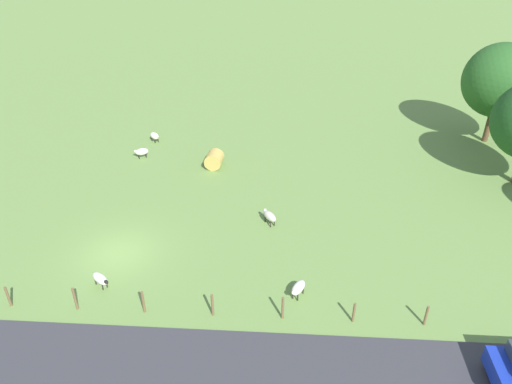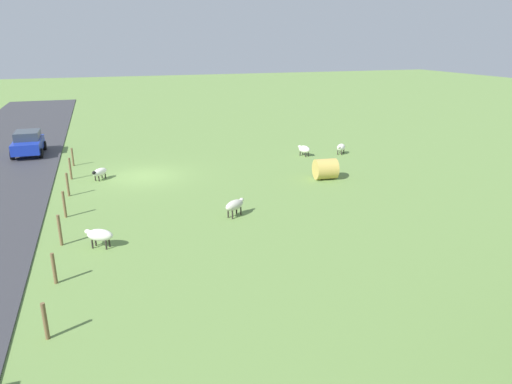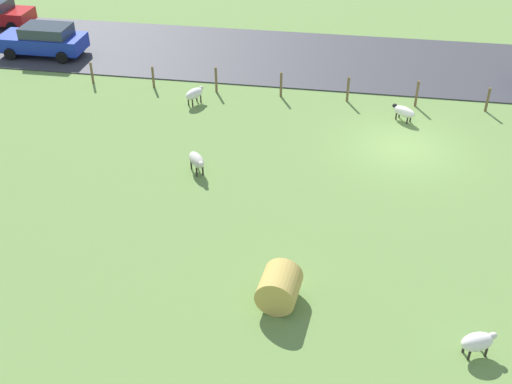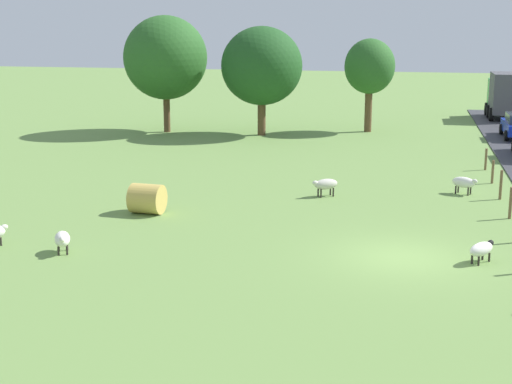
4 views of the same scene
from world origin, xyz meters
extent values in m
plane|color=#6B8E47|center=(0.00, 0.00, 0.00)|extent=(160.00, 160.00, 0.00)
cube|color=#38383D|center=(9.05, 0.00, 0.03)|extent=(8.00, 80.00, 0.06)
ellipsoid|color=white|center=(2.62, 9.62, 0.53)|extent=(1.15, 0.91, 0.47)
ellipsoid|color=silver|center=(3.06, 9.39, 0.64)|extent=(0.31, 0.28, 0.20)
cylinder|color=#2D2823|center=(2.93, 9.60, 0.18)|extent=(0.07, 0.07, 0.35)
cylinder|color=#2D2823|center=(2.81, 9.37, 0.18)|extent=(0.07, 0.07, 0.35)
cylinder|color=#2D2823|center=(2.43, 9.88, 0.18)|extent=(0.07, 0.07, 0.35)
cylinder|color=#2D2823|center=(2.30, 9.65, 0.18)|extent=(0.07, 0.07, 0.35)
ellipsoid|color=white|center=(2.50, -0.08, 0.46)|extent=(1.02, 1.14, 0.44)
ellipsoid|color=black|center=(2.81, 0.33, 0.55)|extent=(0.30, 0.32, 0.20)
cylinder|color=#2D2823|center=(2.58, 0.23, 0.15)|extent=(0.07, 0.07, 0.29)
cylinder|color=#2D2823|center=(2.78, 0.08, 0.15)|extent=(0.07, 0.07, 0.29)
cylinder|color=#2D2823|center=(2.22, -0.25, 0.15)|extent=(0.07, 0.07, 0.29)
cylinder|color=#2D2823|center=(2.41, -0.40, 0.15)|extent=(0.07, 0.07, 0.29)
ellipsoid|color=white|center=(-11.07, -1.59, 0.48)|extent=(0.83, 1.05, 0.50)
ellipsoid|color=silver|center=(-10.89, -1.99, 0.59)|extent=(0.27, 0.31, 0.20)
cylinder|color=#2D2823|center=(-10.84, -1.77, 0.15)|extent=(0.07, 0.07, 0.29)
cylinder|color=#2D2823|center=(-11.09, -1.88, 0.15)|extent=(0.07, 0.07, 0.29)
cylinder|color=#2D2823|center=(-11.04, -1.30, 0.15)|extent=(0.07, 0.07, 0.29)
cylinder|color=#2D2823|center=(-11.30, -1.41, 0.15)|extent=(0.07, 0.07, 0.29)
ellipsoid|color=beige|center=(-3.27, 8.04, 0.55)|extent=(1.17, 1.01, 0.47)
ellipsoid|color=silver|center=(-3.70, 7.75, 0.66)|extent=(0.32, 0.30, 0.20)
cylinder|color=#2D2823|center=(-3.45, 7.77, 0.19)|extent=(0.07, 0.07, 0.38)
cylinder|color=#2D2823|center=(-3.59, 7.98, 0.19)|extent=(0.07, 0.07, 0.38)
cylinder|color=#2D2823|center=(-2.95, 8.11, 0.19)|extent=(0.07, 0.07, 0.38)
cylinder|color=#2D2823|center=(-3.09, 8.32, 0.19)|extent=(0.07, 0.07, 0.38)
cylinder|color=tan|center=(-9.96, 3.89, 0.59)|extent=(1.37, 1.31, 1.19)
cylinder|color=brown|center=(4.10, -3.89, 0.58)|extent=(0.12, 0.12, 1.16)
cylinder|color=brown|center=(4.10, -0.69, 0.64)|extent=(0.12, 0.12, 1.28)
cylinder|color=brown|center=(4.10, 2.50, 0.62)|extent=(0.12, 0.12, 1.24)
cylinder|color=brown|center=(4.10, 5.70, 0.62)|extent=(0.12, 0.12, 1.25)
cylinder|color=brown|center=(4.10, 8.90, 0.64)|extent=(0.12, 0.12, 1.27)
cylinder|color=brown|center=(4.10, 12.09, 0.55)|extent=(0.12, 0.12, 1.10)
cylinder|color=brown|center=(4.10, 15.29, 0.55)|extent=(0.12, 0.12, 1.10)
cube|color=#1933B2|center=(7.16, 19.32, 0.77)|extent=(1.97, 4.59, 0.79)
cube|color=#333D47|center=(7.16, 18.98, 1.45)|extent=(1.73, 2.53, 0.56)
cylinder|color=black|center=(6.18, 20.82, 0.38)|extent=(0.22, 0.64, 0.64)
cylinder|color=black|center=(8.14, 20.82, 0.38)|extent=(0.22, 0.64, 0.64)
cylinder|color=black|center=(6.18, 17.83, 0.38)|extent=(0.22, 0.64, 0.64)
cylinder|color=black|center=(8.14, 17.83, 0.38)|extent=(0.22, 0.64, 0.64)
cylinder|color=black|center=(12.11, 22.82, 0.38)|extent=(0.22, 0.64, 0.64)
cylinder|color=black|center=(10.20, 22.82, 0.38)|extent=(0.22, 0.64, 0.64)
camera|label=1|loc=(19.92, 8.65, 16.60)|focal=33.96mm
camera|label=2|loc=(2.13, 27.35, 7.79)|focal=32.70mm
camera|label=3|loc=(-23.38, 2.34, 13.06)|focal=43.68mm
camera|label=4|loc=(-0.19, -24.58, 7.85)|focal=54.34mm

